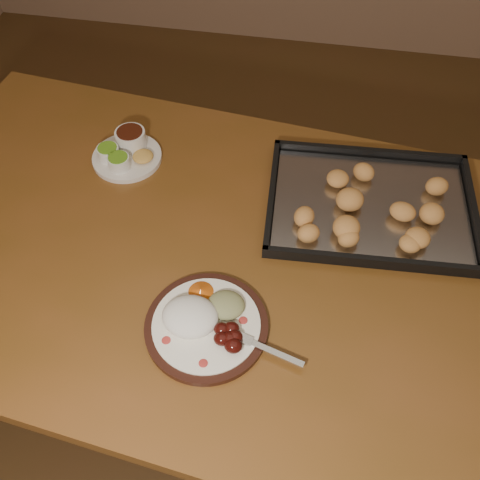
# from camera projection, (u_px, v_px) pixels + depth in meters

# --- Properties ---
(ground) EXTENTS (4.00, 4.00, 0.00)m
(ground) POSITION_uv_depth(u_px,v_px,m) (305.00, 383.00, 1.75)
(ground) COLOR #53341C
(ground) RESTS_ON ground
(dining_table) EXTENTS (1.59, 1.06, 0.75)m
(dining_table) POSITION_uv_depth(u_px,v_px,m) (209.00, 273.00, 1.23)
(dining_table) COLOR brown
(dining_table) RESTS_ON ground
(dinner_plate) EXTENTS (0.31, 0.24, 0.06)m
(dinner_plate) POSITION_uv_depth(u_px,v_px,m) (205.00, 321.00, 1.03)
(dinner_plate) COLOR black
(dinner_plate) RESTS_ON dining_table
(condiment_saucer) EXTENTS (0.17, 0.17, 0.06)m
(condiment_saucer) POSITION_uv_depth(u_px,v_px,m) (126.00, 152.00, 1.31)
(condiment_saucer) COLOR silver
(condiment_saucer) RESTS_ON dining_table
(baking_tray) EXTENTS (0.48, 0.37, 0.05)m
(baking_tray) POSITION_uv_depth(u_px,v_px,m) (371.00, 203.00, 1.22)
(baking_tray) COLOR black
(baking_tray) RESTS_ON dining_table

